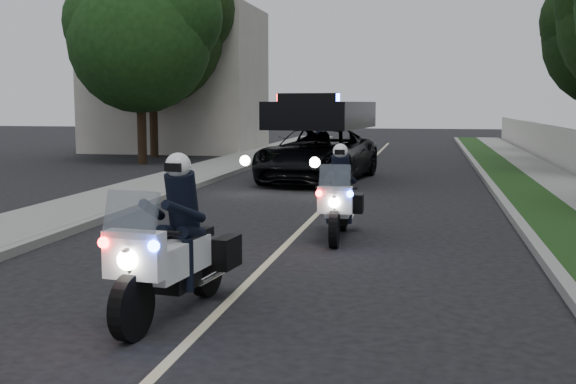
# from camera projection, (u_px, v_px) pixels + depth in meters

# --- Properties ---
(ground) EXTENTS (120.00, 120.00, 0.00)m
(ground) POSITION_uv_depth(u_px,v_px,m) (234.00, 297.00, 8.92)
(ground) COLOR black
(ground) RESTS_ON ground
(curb_right) EXTENTS (0.20, 60.00, 0.15)m
(curb_right) POSITION_uv_depth(u_px,v_px,m) (499.00, 197.00, 17.88)
(curb_right) COLOR gray
(curb_right) RESTS_ON ground
(grass_verge) EXTENTS (1.20, 60.00, 0.16)m
(grass_verge) POSITION_uv_depth(u_px,v_px,m) (529.00, 197.00, 17.74)
(grass_verge) COLOR #193814
(grass_verge) RESTS_ON ground
(curb_left) EXTENTS (0.20, 60.00, 0.15)m
(curb_left) POSITION_uv_depth(u_px,v_px,m) (185.00, 189.00, 19.43)
(curb_left) COLOR gray
(curb_left) RESTS_ON ground
(sidewalk_left) EXTENTS (2.00, 60.00, 0.16)m
(sidewalk_left) POSITION_uv_depth(u_px,v_px,m) (146.00, 188.00, 19.64)
(sidewalk_left) COLOR gray
(sidewalk_left) RESTS_ON ground
(building_far) EXTENTS (8.00, 6.00, 7.00)m
(building_far) POSITION_uv_depth(u_px,v_px,m) (177.00, 80.00, 35.71)
(building_far) COLOR #A8A396
(building_far) RESTS_ON ground
(lane_marking) EXTENTS (0.12, 50.00, 0.01)m
(lane_marking) POSITION_uv_depth(u_px,v_px,m) (336.00, 196.00, 18.66)
(lane_marking) COLOR #BFB78C
(lane_marking) RESTS_ON ground
(police_moto_left) EXTENTS (1.03, 2.25, 1.85)m
(police_moto_left) POSITION_uv_depth(u_px,v_px,m) (175.00, 315.00, 8.18)
(police_moto_left) COLOR white
(police_moto_left) RESTS_ON ground
(police_moto_right) EXTENTS (0.75, 2.00, 1.69)m
(police_moto_right) POSITION_uv_depth(u_px,v_px,m) (339.00, 238.00, 12.80)
(police_moto_right) COLOR white
(police_moto_right) RESTS_ON ground
(police_suv) EXTENTS (3.44, 6.19, 2.87)m
(police_suv) POSITION_uv_depth(u_px,v_px,m) (318.00, 181.00, 22.21)
(police_suv) COLOR black
(police_suv) RESTS_ON ground
(bicycle) EXTENTS (0.68, 1.61, 0.82)m
(bicycle) POSITION_uv_depth(u_px,v_px,m) (319.00, 159.00, 30.78)
(bicycle) COLOR black
(bicycle) RESTS_ON ground
(cyclist) EXTENTS (0.67, 0.45, 1.81)m
(cyclist) POSITION_uv_depth(u_px,v_px,m) (319.00, 159.00, 30.78)
(cyclist) COLOR black
(cyclist) RESTS_ON ground
(tree_left_near) EXTENTS (6.37, 6.37, 9.25)m
(tree_left_near) POSITION_uv_depth(u_px,v_px,m) (143.00, 164.00, 28.41)
(tree_left_near) COLOR #193F15
(tree_left_near) RESTS_ON ground
(tree_left_far) EXTENTS (7.75, 7.75, 10.48)m
(tree_left_far) POSITION_uv_depth(u_px,v_px,m) (154.00, 157.00, 32.05)
(tree_left_far) COLOR black
(tree_left_far) RESTS_ON ground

